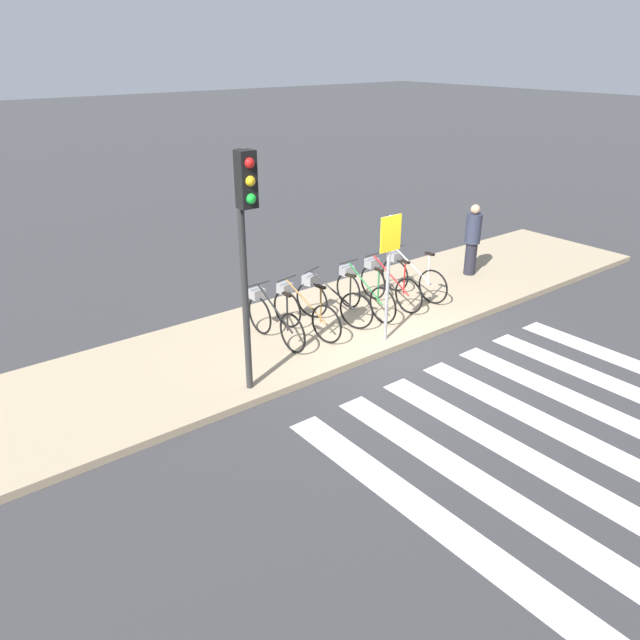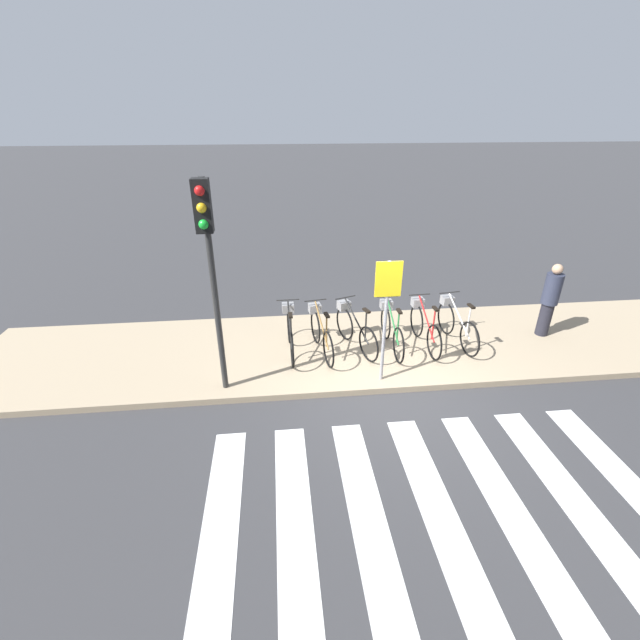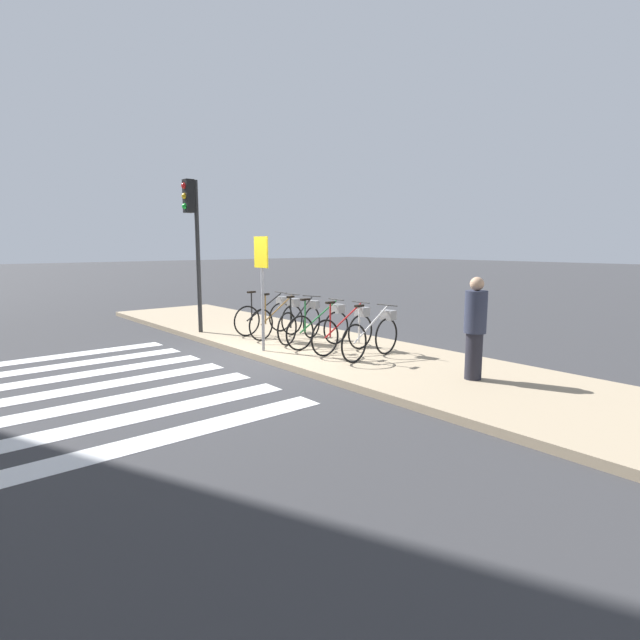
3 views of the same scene
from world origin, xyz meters
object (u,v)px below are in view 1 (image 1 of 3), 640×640
at_px(parked_bicycle_2, 329,299).
at_px(sign_post, 389,257).
at_px(parked_bicycle_5, 410,275).
at_px(pedestrian, 473,238).
at_px(traffic_light, 246,225).
at_px(parked_bicycle_0, 272,317).
at_px(parked_bicycle_4, 387,283).
at_px(parked_bicycle_3, 362,292).
at_px(parked_bicycle_1, 303,310).

height_order(parked_bicycle_2, sign_post, sign_post).
relative_size(parked_bicycle_5, pedestrian, 1.05).
relative_size(parked_bicycle_5, traffic_light, 0.47).
distance_m(parked_bicycle_2, traffic_light, 3.51).
bearing_deg(sign_post, parked_bicycle_5, 33.79).
height_order(parked_bicycle_5, sign_post, sign_post).
bearing_deg(parked_bicycle_5, parked_bicycle_0, -179.40).
relative_size(parked_bicycle_4, pedestrian, 1.05).
height_order(parked_bicycle_5, traffic_light, traffic_light).
relative_size(parked_bicycle_0, parked_bicycle_3, 1.00).
distance_m(parked_bicycle_1, sign_post, 1.85).
bearing_deg(parked_bicycle_1, parked_bicycle_2, 7.84).
distance_m(parked_bicycle_4, traffic_light, 4.64).
distance_m(parked_bicycle_3, parked_bicycle_5, 1.39).
relative_size(parked_bicycle_2, traffic_light, 0.45).
height_order(parked_bicycle_5, pedestrian, pedestrian).
bearing_deg(parked_bicycle_2, parked_bicycle_5, 0.28).
distance_m(parked_bicycle_0, traffic_light, 2.73).
bearing_deg(traffic_light, parked_bicycle_0, 46.19).
relative_size(parked_bicycle_2, pedestrian, 1.00).
xyz_separation_m(parked_bicycle_4, traffic_light, (-3.94, -1.24, 2.11)).
distance_m(parked_bicycle_0, parked_bicycle_1, 0.61).
xyz_separation_m(traffic_light, sign_post, (2.79, 0.05, -1.03)).
distance_m(parked_bicycle_2, parked_bicycle_5, 2.14).
height_order(pedestrian, sign_post, sign_post).
height_order(parked_bicycle_1, parked_bicycle_2, same).
bearing_deg(parked_bicycle_4, parked_bicycle_0, 179.84).
bearing_deg(parked_bicycle_2, parked_bicycle_4, -1.31).
bearing_deg(parked_bicycle_5, parked_bicycle_3, -176.69).
bearing_deg(sign_post, parked_bicycle_4, 45.96).
bearing_deg(parked_bicycle_5, sign_post, -146.21).
xyz_separation_m(parked_bicycle_2, sign_post, (0.30, -1.22, 1.08)).
distance_m(parked_bicycle_0, sign_post, 2.26).
xyz_separation_m(pedestrian, sign_post, (-3.88, -1.34, 0.69)).
distance_m(parked_bicycle_3, pedestrian, 3.46).
relative_size(parked_bicycle_0, pedestrian, 1.05).
distance_m(parked_bicycle_3, traffic_light, 4.05).
distance_m(parked_bicycle_0, pedestrian, 5.49).
xyz_separation_m(parked_bicycle_0, sign_post, (1.59, -1.20, 1.08)).
relative_size(parked_bicycle_0, parked_bicycle_2, 1.05).
bearing_deg(parked_bicycle_1, parked_bicycle_4, 1.67).
xyz_separation_m(parked_bicycle_4, pedestrian, (2.73, 0.15, 0.39)).
distance_m(parked_bicycle_4, pedestrian, 2.76).
bearing_deg(parked_bicycle_3, parked_bicycle_5, 3.31).
xyz_separation_m(parked_bicycle_3, sign_post, (-0.45, -1.15, 1.08)).
height_order(parked_bicycle_3, parked_bicycle_4, same).
distance_m(parked_bicycle_0, parked_bicycle_2, 1.30).
bearing_deg(parked_bicycle_1, parked_bicycle_5, 2.15).
height_order(parked_bicycle_4, pedestrian, pedestrian).
bearing_deg(parked_bicycle_4, traffic_light, -162.53).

